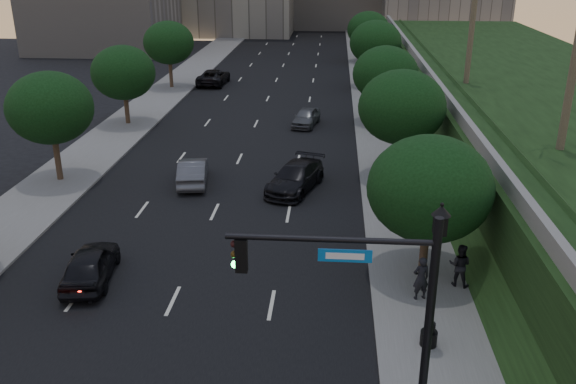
# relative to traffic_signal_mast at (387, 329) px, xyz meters

# --- Properties ---
(ground) EXTENTS (160.00, 160.00, 0.00)m
(ground) POSITION_rel_traffic_signal_mast_xyz_m (-7.85, 1.72, -3.67)
(ground) COLOR black
(ground) RESTS_ON ground
(road_surface) EXTENTS (16.00, 140.00, 0.02)m
(road_surface) POSITION_rel_traffic_signal_mast_xyz_m (-7.85, 31.72, -3.66)
(road_surface) COLOR black
(road_surface) RESTS_ON ground
(sidewalk_right) EXTENTS (4.50, 140.00, 0.15)m
(sidewalk_right) POSITION_rel_traffic_signal_mast_xyz_m (2.40, 31.72, -3.60)
(sidewalk_right) COLOR slate
(sidewalk_right) RESTS_ON ground
(sidewalk_left) EXTENTS (4.50, 140.00, 0.15)m
(sidewalk_left) POSITION_rel_traffic_signal_mast_xyz_m (-18.10, 31.72, -3.60)
(sidewalk_left) COLOR slate
(sidewalk_left) RESTS_ON ground
(embankment) EXTENTS (18.00, 90.00, 4.00)m
(embankment) POSITION_rel_traffic_signal_mast_xyz_m (14.15, 29.72, -1.67)
(embankment) COLOR black
(embankment) RESTS_ON ground
(parapet_wall) EXTENTS (0.35, 90.00, 0.70)m
(parapet_wall) POSITION_rel_traffic_signal_mast_xyz_m (5.65, 29.72, 0.68)
(parapet_wall) COLOR slate
(parapet_wall) RESTS_ON embankment
(tree_right_a) EXTENTS (5.20, 5.20, 6.24)m
(tree_right_a) POSITION_rel_traffic_signal_mast_xyz_m (2.45, 9.72, 0.35)
(tree_right_a) COLOR #38281C
(tree_right_a) RESTS_ON ground
(tree_right_b) EXTENTS (5.20, 5.20, 6.74)m
(tree_right_b) POSITION_rel_traffic_signal_mast_xyz_m (2.45, 21.72, 0.84)
(tree_right_b) COLOR #38281C
(tree_right_b) RESTS_ON ground
(tree_right_c) EXTENTS (5.20, 5.20, 6.24)m
(tree_right_c) POSITION_rel_traffic_signal_mast_xyz_m (2.45, 34.72, 0.35)
(tree_right_c) COLOR #38281C
(tree_right_c) RESTS_ON ground
(tree_right_d) EXTENTS (5.20, 5.20, 6.74)m
(tree_right_d) POSITION_rel_traffic_signal_mast_xyz_m (2.45, 48.72, 0.84)
(tree_right_d) COLOR #38281C
(tree_right_d) RESTS_ON ground
(tree_right_e) EXTENTS (5.20, 5.20, 6.24)m
(tree_right_e) POSITION_rel_traffic_signal_mast_xyz_m (2.45, 63.72, 0.35)
(tree_right_e) COLOR #38281C
(tree_right_e) RESTS_ON ground
(tree_left_b) EXTENTS (5.00, 5.00, 6.71)m
(tree_left_b) POSITION_rel_traffic_signal_mast_xyz_m (-18.15, 19.72, 0.90)
(tree_left_b) COLOR #38281C
(tree_left_b) RESTS_ON ground
(tree_left_c) EXTENTS (5.00, 5.00, 6.34)m
(tree_left_c) POSITION_rel_traffic_signal_mast_xyz_m (-18.15, 32.72, 0.53)
(tree_left_c) COLOR #38281C
(tree_left_c) RESTS_ON ground
(tree_left_d) EXTENTS (5.00, 5.00, 6.71)m
(tree_left_d) POSITION_rel_traffic_signal_mast_xyz_m (-18.15, 46.72, 0.90)
(tree_left_d) COLOR #38281C
(tree_left_d) RESTS_ON ground
(traffic_signal_mast) EXTENTS (5.68, 0.56, 7.00)m
(traffic_signal_mast) POSITION_rel_traffic_signal_mast_xyz_m (0.00, 0.00, 0.00)
(traffic_signal_mast) COLOR black
(traffic_signal_mast) RESTS_ON ground
(street_lamp) EXTENTS (0.64, 0.64, 5.62)m
(street_lamp) POSITION_rel_traffic_signal_mast_xyz_m (1.97, 4.35, -1.04)
(street_lamp) COLOR black
(street_lamp) RESTS_ON ground
(sedan_near_left) EXTENTS (2.42, 4.73, 1.54)m
(sedan_near_left) POSITION_rel_traffic_signal_mast_xyz_m (-11.72, 8.11, -2.90)
(sedan_near_left) COLOR black
(sedan_near_left) RESTS_ON ground
(sedan_mid_left) EXTENTS (2.31, 4.85, 1.53)m
(sedan_mid_left) POSITION_rel_traffic_signal_mast_xyz_m (-9.94, 19.98, -2.91)
(sedan_mid_left) COLOR #4E4F54
(sedan_mid_left) RESTS_ON ground
(sedan_far_left) EXTENTS (2.91, 5.87, 1.60)m
(sedan_far_left) POSITION_rel_traffic_signal_mast_xyz_m (-14.21, 48.87, -2.87)
(sedan_far_left) COLOR black
(sedan_far_left) RESTS_ON ground
(sedan_near_right) EXTENTS (3.75, 5.81, 1.57)m
(sedan_near_right) POSITION_rel_traffic_signal_mast_xyz_m (-3.72, 19.35, -2.89)
(sedan_near_right) COLOR black
(sedan_near_right) RESTS_ON ground
(sedan_far_right) EXTENTS (2.47, 4.45, 1.43)m
(sedan_far_right) POSITION_rel_traffic_signal_mast_xyz_m (-3.76, 33.51, -2.96)
(sedan_far_right) COLOR #4D5054
(sedan_far_right) RESTS_ON ground
(pedestrian_a) EXTENTS (0.78, 0.62, 1.85)m
(pedestrian_a) POSITION_rel_traffic_signal_mast_xyz_m (2.04, 7.45, -2.60)
(pedestrian_a) COLOR black
(pedestrian_a) RESTS_ON sidewalk_right
(pedestrian_b) EXTENTS (1.09, 0.97, 1.86)m
(pedestrian_b) POSITION_rel_traffic_signal_mast_xyz_m (3.78, 8.65, -2.59)
(pedestrian_b) COLOR black
(pedestrian_b) RESTS_ON sidewalk_right
(pedestrian_c) EXTENTS (1.14, 0.58, 1.88)m
(pedestrian_c) POSITION_rel_traffic_signal_mast_xyz_m (2.31, 15.32, -2.58)
(pedestrian_c) COLOR black
(pedestrian_c) RESTS_ON sidewalk_right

